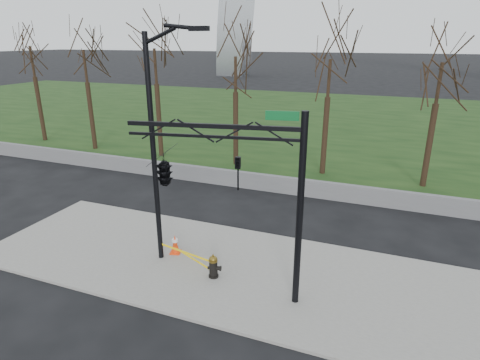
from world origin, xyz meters
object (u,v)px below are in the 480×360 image
at_px(street_light, 158,137).
at_px(traffic_cone, 175,244).
at_px(traffic_signal_mast, 189,171).
at_px(fire_hydrant, 214,267).

bearing_deg(street_light, traffic_cone, 83.79).
xyz_separation_m(traffic_cone, traffic_signal_mast, (1.77, -1.85, 3.68)).
relative_size(street_light, traffic_signal_mast, 1.37).
bearing_deg(traffic_signal_mast, traffic_cone, 123.11).
bearing_deg(street_light, fire_hydrant, -5.31).
relative_size(fire_hydrant, traffic_cone, 1.14).
height_order(fire_hydrant, traffic_signal_mast, traffic_signal_mast).
relative_size(fire_hydrant, traffic_signal_mast, 0.14).
distance_m(traffic_cone, street_light, 4.26).
height_order(street_light, traffic_signal_mast, street_light).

